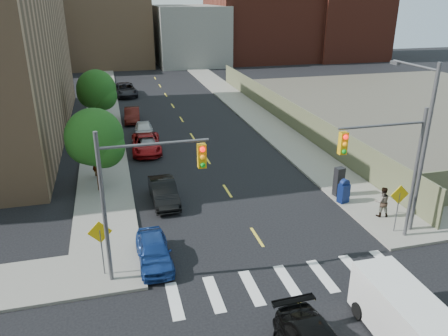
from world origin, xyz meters
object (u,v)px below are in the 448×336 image
parked_car_black (164,192)px  parked_car_silver (148,144)px  cargo_van (401,314)px  payphone (339,182)px  parked_car_blue (154,251)px  parked_car_white (144,130)px  pedestrian_east (382,202)px  parked_car_red (146,144)px  mailbox (344,191)px  parked_car_maroon (132,115)px  parked_car_grey (125,90)px  pedestrian_west (96,164)px

parked_car_black → parked_car_silver: 9.66m
cargo_van → payphone: 12.14m
parked_car_blue → parked_car_white: (1.30, 20.09, 0.00)m
parked_car_white → payphone: bearing=-52.5°
parked_car_blue → pedestrian_east: bearing=4.2°
parked_car_silver → cargo_van: (6.93, -23.27, 0.49)m
parked_car_red → parked_car_silver: 0.20m
parked_car_blue → mailbox: mailbox is taller
parked_car_maroon → parked_car_grey: parked_car_grey is taller
cargo_van → parked_car_white: bearing=104.9°
parked_car_maroon → parked_car_silver: bearing=-82.0°
parked_car_silver → pedestrian_west: pedestrian_west is taller
parked_car_silver → pedestrian_east: (11.68, -14.85, 0.42)m
pedestrian_west → pedestrian_east: pedestrian_west is taller
parked_car_black → pedestrian_east: size_ratio=2.38×
parked_car_red → payphone: bearing=-44.4°
parked_car_white → payphone: size_ratio=2.08×
parked_car_blue → pedestrian_east: size_ratio=2.17×
parked_car_red → mailbox: size_ratio=3.30×
pedestrian_west → payphone: bearing=-140.2°
parked_car_maroon → parked_car_black: bearing=-84.1°
parked_car_black → mailbox: (10.50, -3.04, 0.18)m
parked_car_red → parked_car_blue: bearing=-91.5°
parked_car_red → cargo_van: 24.24m
parked_car_white → cargo_van: (6.93, -27.30, 0.45)m
pedestrian_east → mailbox: bearing=-47.4°
pedestrian_east → parked_car_grey: bearing=-57.2°
parked_car_maroon → pedestrian_east: size_ratio=2.34×
parked_car_black → cargo_van: bearing=-64.2°
parked_car_blue → pedestrian_west: pedestrian_west is taller
parked_car_silver → parked_car_white: size_ratio=1.10×
parked_car_black → parked_car_red: parked_car_black is taller
parked_car_blue → parked_car_white: 20.13m
parked_car_grey → parked_car_white: bearing=-92.8°
parked_car_red → mailbox: bearing=-47.2°
parked_car_maroon → payphone: 23.94m
parked_car_red → parked_car_maroon: 9.46m
pedestrian_east → parked_car_red: bearing=-37.3°
parked_car_silver → cargo_van: cargo_van is taller
parked_car_black → parked_car_blue: bearing=-102.7°
parked_car_black → payphone: 10.87m
parked_car_blue → pedestrian_west: bearing=102.4°
parked_car_black → pedestrian_west: size_ratio=2.16×
parked_car_grey → pedestrian_west: 26.71m
parked_car_red → cargo_van: (7.09, -23.18, 0.42)m
parked_car_maroon → parked_car_grey: bearing=94.3°
parked_car_grey → pedestrian_west: (-3.23, -26.51, 0.34)m
parked_car_grey → parked_car_black: bearing=-93.9°
parked_car_white → cargo_van: size_ratio=0.83×
parked_car_white → mailbox: 19.75m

